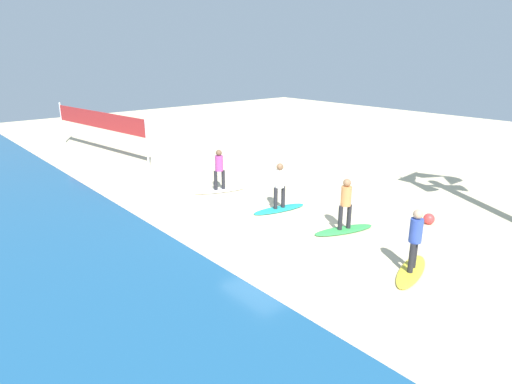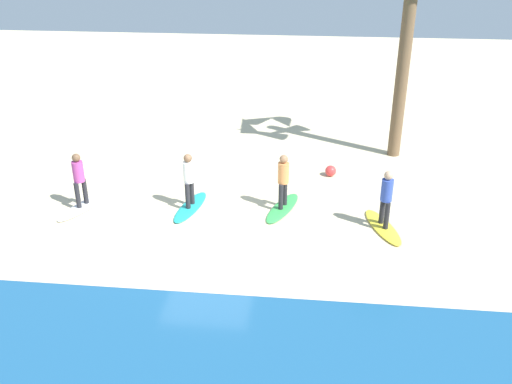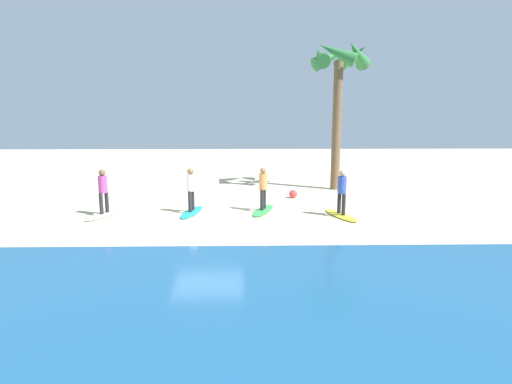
# 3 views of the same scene
# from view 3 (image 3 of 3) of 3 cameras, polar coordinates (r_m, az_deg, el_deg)

# --- Properties ---
(ground_plane) EXTENTS (60.00, 60.00, 0.00)m
(ground_plane) POSITION_cam_3_polar(r_m,az_deg,el_deg) (14.93, -6.63, -3.96)
(ground_plane) COLOR beige
(surfboard_yellow) EXTENTS (1.18, 2.17, 0.09)m
(surfboard_yellow) POSITION_cam_3_polar(r_m,az_deg,el_deg) (15.79, 11.49, -3.12)
(surfboard_yellow) COLOR yellow
(surfboard_yellow) RESTS_ON ground
(surfer_yellow) EXTENTS (0.32, 0.44, 1.64)m
(surfer_yellow) POSITION_cam_3_polar(r_m,az_deg,el_deg) (15.59, 11.62, 0.42)
(surfer_yellow) COLOR #232328
(surfer_yellow) RESTS_ON surfboard_yellow
(surfboard_green) EXTENTS (1.19, 2.17, 0.09)m
(surfboard_green) POSITION_cam_3_polar(r_m,az_deg,el_deg) (16.26, 0.97, -2.51)
(surfboard_green) COLOR green
(surfboard_green) RESTS_ON ground
(surfer_green) EXTENTS (0.32, 0.44, 1.64)m
(surfer_green) POSITION_cam_3_polar(r_m,az_deg,el_deg) (16.06, 0.98, 0.94)
(surfer_green) COLOR #232328
(surfer_green) RESTS_ON surfboard_green
(surfboard_teal) EXTENTS (0.93, 2.17, 0.09)m
(surfboard_teal) POSITION_cam_3_polar(r_m,az_deg,el_deg) (16.17, -8.75, -2.70)
(surfboard_teal) COLOR teal
(surfboard_teal) RESTS_ON ground
(surfer_teal) EXTENTS (0.32, 0.45, 1.64)m
(surfer_teal) POSITION_cam_3_polar(r_m,az_deg,el_deg) (15.97, -8.85, 0.76)
(surfer_teal) COLOR #232328
(surfer_teal) RESTS_ON surfboard_teal
(surfboard_white) EXTENTS (1.23, 2.17, 0.09)m
(surfboard_white) POSITION_cam_3_polar(r_m,az_deg,el_deg) (16.61, -19.88, -2.87)
(surfboard_white) COLOR white
(surfboard_white) RESTS_ON ground
(surfer_white) EXTENTS (0.32, 0.44, 1.64)m
(surfer_white) POSITION_cam_3_polar(r_m,az_deg,el_deg) (16.42, -20.10, 0.50)
(surfer_white) COLOR #232328
(surfer_white) RESTS_ON surfboard_white
(palm_tree) EXTENTS (2.88, 3.03, 7.15)m
(palm_tree) POSITION_cam_3_polar(r_m,az_deg,el_deg) (21.16, 11.18, 15.87)
(palm_tree) COLOR brown
(palm_tree) RESTS_ON ground
(beach_ball) EXTENTS (0.37, 0.37, 0.37)m
(beach_ball) POSITION_cam_3_polar(r_m,az_deg,el_deg) (18.88, 5.07, -0.26)
(beach_ball) COLOR #E53838
(beach_ball) RESTS_ON ground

